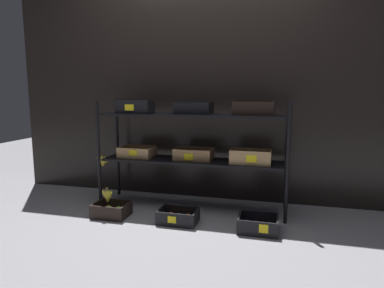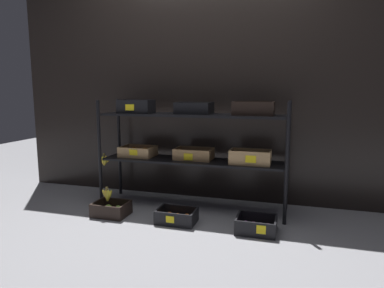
{
  "view_description": "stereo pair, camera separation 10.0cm",
  "coord_description": "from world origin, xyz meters",
  "views": [
    {
      "loc": [
        0.83,
        -3.14,
        1.13
      ],
      "look_at": [
        0.0,
        0.0,
        0.62
      ],
      "focal_mm": 32.34,
      "sensor_mm": 36.0,
      "label": 1
    },
    {
      "loc": [
        0.92,
        -3.11,
        1.13
      ],
      "look_at": [
        0.0,
        0.0,
        0.62
      ],
      "focal_mm": 32.34,
      "sensor_mm": 36.0,
      "label": 2
    }
  ],
  "objects": [
    {
      "name": "display_rack",
      "position": [
        0.01,
        0.0,
        0.69
      ],
      "size": [
        1.89,
        0.43,
        1.04
      ],
      "color": "black",
      "rests_on": "ground_plane"
    },
    {
      "name": "storefront_wall",
      "position": [
        0.0,
        0.4,
        1.12
      ],
      "size": [
        4.16,
        0.12,
        2.23
      ],
      "primitive_type": "cube",
      "color": "black",
      "rests_on": "ground_plane"
    },
    {
      "name": "banana_bunch_loose",
      "position": [
        -0.68,
        -0.42,
        0.18
      ],
      "size": [
        0.13,
        0.04,
        0.14
      ],
      "color": "brown",
      "rests_on": "crate_ground_apple_green"
    },
    {
      "name": "ground_plane",
      "position": [
        0.0,
        0.0,
        0.0
      ],
      "size": [
        10.0,
        10.0,
        0.0
      ],
      "primitive_type": "plane",
      "color": "gray"
    },
    {
      "name": "crate_ground_plum",
      "position": [
        0.67,
        -0.43,
        0.04
      ],
      "size": [
        0.32,
        0.26,
        0.12
      ],
      "color": "black",
      "rests_on": "ground_plane"
    },
    {
      "name": "crate_ground_apple_green",
      "position": [
        -0.64,
        -0.43,
        0.05
      ],
      "size": [
        0.31,
        0.24,
        0.12
      ],
      "color": "black",
      "rests_on": "ground_plane"
    },
    {
      "name": "crate_ground_tangerine",
      "position": [
        -0.01,
        -0.42,
        0.04
      ],
      "size": [
        0.33,
        0.23,
        0.12
      ],
      "color": "black",
      "rests_on": "ground_plane"
    }
  ]
}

